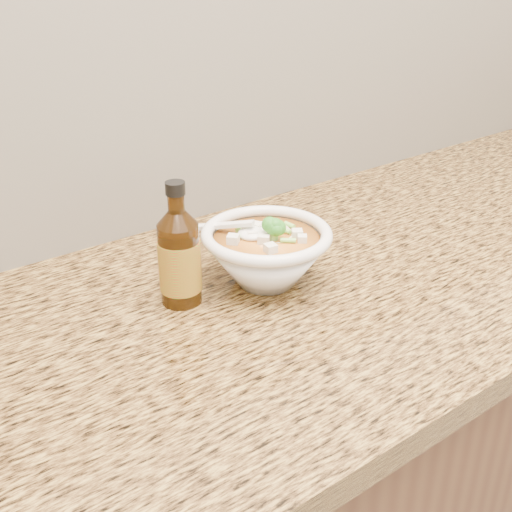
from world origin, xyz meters
TOP-DOWN VIEW (x-y plane):
  - cabinet at (0.00, 1.68)m, footprint 4.00×0.65m
  - counter_slab at (0.00, 1.68)m, footprint 4.00×0.68m
  - soup_bowl at (-0.03, 1.70)m, footprint 0.20×0.21m
  - hot_sauce_bottle at (-0.16, 1.73)m, footprint 0.06×0.06m

SIDE VIEW (x-z plane):
  - cabinet at x=0.00m, z-range 0.00..0.86m
  - counter_slab at x=0.00m, z-range 0.86..0.90m
  - soup_bowl at x=-0.03m, z-range 0.89..1.00m
  - hot_sauce_bottle at x=-0.16m, z-range 0.88..1.06m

